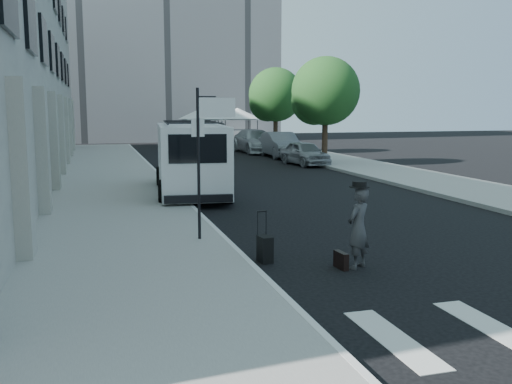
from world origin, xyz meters
TOP-DOWN VIEW (x-y plane):
  - ground at (0.00, 0.00)m, footprint 120.00×120.00m
  - sidewalk_left at (-4.25, 16.00)m, footprint 4.50×48.00m
  - sidewalk_right at (9.00, 20.00)m, footprint 4.00×56.00m
  - building_far at (2.00, 50.00)m, footprint 22.00×12.00m
  - sign_pole at (-2.36, 3.20)m, footprint 1.03×0.07m
  - tree_near at (7.50, 20.15)m, footprint 3.80×3.83m
  - tree_far at (7.50, 29.15)m, footprint 3.80×3.83m
  - tent_left at (4.00, 38.00)m, footprint 4.00×4.00m
  - tent_right at (7.20, 38.50)m, footprint 4.00×4.00m
  - businessman at (0.10, 0.38)m, footprint 0.72×0.66m
  - briefcase at (-0.23, 0.45)m, footprint 0.15×0.45m
  - suitcase at (-1.56, 1.33)m, footprint 0.28×0.40m
  - cargo_van at (-1.48, 11.12)m, footprint 2.94×7.12m
  - parked_car_a at (6.52, 20.28)m, footprint 1.99×4.14m
  - parked_car_b at (6.80, 25.41)m, footprint 1.87×5.04m
  - parked_car_c at (6.32, 29.73)m, footprint 2.49×5.78m

SIDE VIEW (x-z plane):
  - ground at x=0.00m, z-range 0.00..0.00m
  - sidewalk_left at x=-4.25m, z-range 0.00..0.15m
  - sidewalk_right at x=9.00m, z-range 0.00..0.15m
  - briefcase at x=-0.23m, z-range 0.00..0.34m
  - suitcase at x=-1.56m, z-range -0.25..0.82m
  - parked_car_a at x=6.52m, z-range 0.00..1.36m
  - businessman at x=0.10m, z-range 0.00..1.64m
  - parked_car_b at x=6.80m, z-range 0.00..1.64m
  - parked_car_c at x=6.32m, z-range 0.00..1.66m
  - cargo_van at x=-1.48m, z-range 0.04..2.63m
  - sign_pole at x=-2.36m, z-range 0.90..4.40m
  - tent_left at x=4.00m, z-range 1.11..4.31m
  - tent_right at x=7.20m, z-range 1.11..4.31m
  - tree_near at x=7.50m, z-range 0.96..6.99m
  - tree_far at x=7.50m, z-range 0.96..6.99m
  - building_far at x=2.00m, z-range 0.00..25.00m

